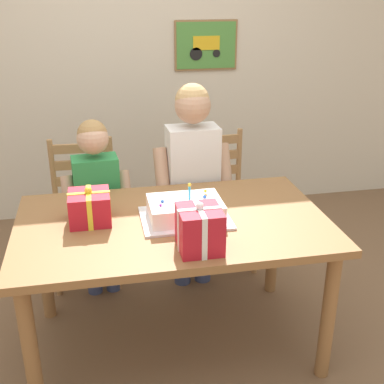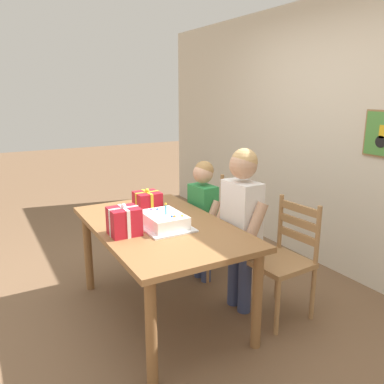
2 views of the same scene
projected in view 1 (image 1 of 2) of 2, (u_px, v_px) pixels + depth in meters
The scene contains 10 objects.
ground_plane at pixel (175, 342), 2.79m from camera, with size 20.00×20.00×0.00m, color brown.
back_wall at pixel (134, 57), 3.98m from camera, with size 6.40×0.11×2.60m.
dining_table at pixel (173, 237), 2.54m from camera, with size 1.55×0.94×0.75m.
birthday_cake at pixel (185, 210), 2.49m from camera, with size 0.44×0.34×0.19m.
gift_box_red_large at pixel (90, 207), 2.46m from camera, with size 0.21×0.21×0.19m.
gift_box_beside_cake at pixel (200, 229), 2.20m from camera, with size 0.19×0.21×0.23m.
chair_left at pixel (85, 211), 3.28m from camera, with size 0.43×0.43×0.92m.
chair_right at pixel (219, 200), 3.45m from camera, with size 0.45×0.45×0.92m.
child_older at pixel (193, 168), 3.06m from camera, with size 0.48×0.27×1.32m.
child_younger at pixel (97, 193), 2.99m from camera, with size 0.42×0.25×1.13m.
Camera 1 is at (-0.35, -2.23, 1.85)m, focal length 46.88 mm.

